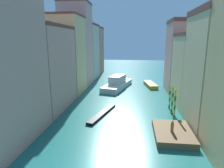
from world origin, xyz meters
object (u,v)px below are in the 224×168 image
waterfront_dock (173,133)px  mooring_pole_2 (170,97)px  person_on_dock (172,126)px  vaporetto_white (117,83)px  motorboat_0 (150,85)px  gondola_black (102,113)px  mooring_pole_1 (172,100)px  mooring_pole_0 (175,104)px

waterfront_dock → mooring_pole_2: size_ratio=1.57×
person_on_dock → mooring_pole_2: mooring_pole_2 is taller
vaporetto_white → motorboat_0: bearing=17.1°
vaporetto_white → gondola_black: vaporetto_white is taller
motorboat_0 → gondola_black: bearing=-113.8°
mooring_pole_1 → vaporetto_white: bearing=122.2°
person_on_dock → vaporetto_white: vaporetto_white is taller
mooring_pole_2 → gondola_black: mooring_pole_2 is taller
person_on_dock → mooring_pole_0: bearing=76.7°
vaporetto_white → mooring_pole_2: bearing=-53.5°
person_on_dock → mooring_pole_2: size_ratio=0.36×
waterfront_dock → mooring_pole_0: size_ratio=1.39×
mooring_pole_2 → gondola_black: 11.78m
waterfront_dock → vaporetto_white: 25.12m
waterfront_dock → mooring_pole_1: size_ratio=1.46×
waterfront_dock → mooring_pole_2: 10.12m
mooring_pole_0 → waterfront_dock: bearing=-102.2°
person_on_dock → motorboat_0: 26.44m
waterfront_dock → person_on_dock: size_ratio=4.38×
mooring_pole_1 → vaporetto_white: (-10.04, 15.97, -1.12)m
mooring_pole_0 → motorboat_0: size_ratio=0.62×
waterfront_dock → gondola_black: 11.21m
vaporetto_white → motorboat_0: vaporetto_white is taller
mooring_pole_1 → waterfront_dock: bearing=-99.2°
vaporetto_white → motorboat_0: size_ratio=1.82×
waterfront_dock → vaporetto_white: (-8.82, 23.51, 0.73)m
vaporetto_white → gondola_black: (-0.79, -17.74, -0.90)m
mooring_pole_2 → motorboat_0: mooring_pole_2 is taller
mooring_pole_2 → vaporetto_white: 16.96m
mooring_pole_2 → person_on_dock: bearing=-98.0°
person_on_dock → motorboat_0: bearing=91.0°
gondola_black → motorboat_0: 22.13m
mooring_pole_0 → motorboat_0: (-1.79, 20.86, -1.88)m
person_on_dock → mooring_pole_2: 10.44m
waterfront_dock → gondola_black: waterfront_dock is taller
mooring_pole_0 → gondola_black: mooring_pole_0 is taller
mooring_pole_0 → vaporetto_white: size_ratio=0.34×
motorboat_0 → waterfront_dock: bearing=-88.5°
mooring_pole_1 → gondola_black: bearing=-170.7°
mooring_pole_2 → gondola_black: (-10.87, -4.14, -1.86)m
mooring_pole_0 → motorboat_0: mooring_pole_0 is taller
person_on_dock → mooring_pole_0: size_ratio=0.32×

